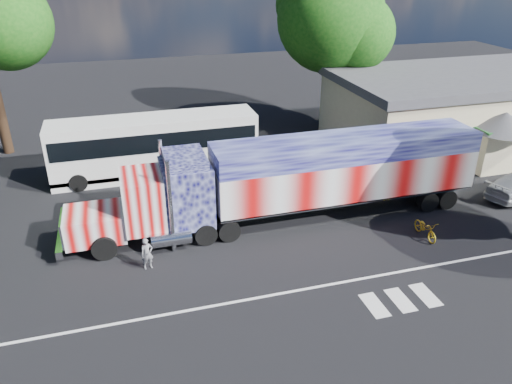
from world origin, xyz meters
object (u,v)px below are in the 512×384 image
object	(u,v)px
tree_ne_a	(333,20)
semi_truck	(298,178)
woman	(147,254)
bicycle	(426,228)
coach_bus	(155,145)

from	to	relation	value
tree_ne_a	semi_truck	bearing A→B (deg)	-118.97
woman	bicycle	xyz separation A→B (m)	(13.70, -1.13, -0.27)
semi_truck	woman	distance (m)	8.66
woman	tree_ne_a	xyz separation A→B (m)	(16.23, 17.15, 7.54)
tree_ne_a	coach_bus	bearing A→B (deg)	-156.38
woman	bicycle	size ratio (longest dim) A/B	0.81
tree_ne_a	bicycle	bearing A→B (deg)	-97.87
semi_truck	coach_bus	distance (m)	10.52
coach_bus	tree_ne_a	distance (m)	17.21
coach_bus	woman	xyz separation A→B (m)	(-1.57, -10.74, -1.18)
semi_truck	woman	xyz separation A→B (m)	(-8.12, -2.51, -1.65)
semi_truck	woman	bearing A→B (deg)	-162.81
coach_bus	woman	size ratio (longest dim) A/B	8.40
woman	bicycle	world-z (taller)	woman
coach_bus	tree_ne_a	size ratio (longest dim) A/B	1.03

